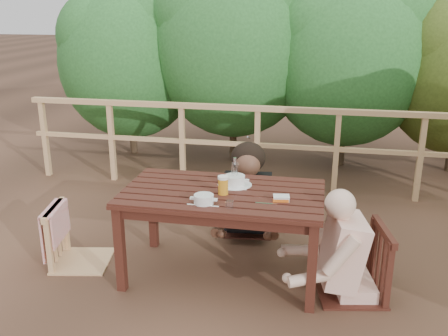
% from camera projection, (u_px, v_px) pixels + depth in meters
% --- Properties ---
extents(ground, '(60.00, 60.00, 0.00)m').
position_uv_depth(ground, '(223.00, 274.00, 4.09)').
color(ground, brown).
rests_on(ground, ground).
extents(table, '(1.55, 0.87, 0.72)m').
position_uv_depth(table, '(223.00, 234.00, 3.98)').
color(table, '#351710').
rests_on(table, ground).
extents(chair_left, '(0.55, 0.55, 0.95)m').
position_uv_depth(chair_left, '(78.00, 211.00, 4.14)').
color(chair_left, tan).
rests_on(chair_left, ground).
extents(chair_far, '(0.50, 0.50, 0.92)m').
position_uv_depth(chair_far, '(248.00, 185.00, 4.75)').
color(chair_far, '#351710').
rests_on(chair_far, ground).
extents(chair_right, '(0.59, 0.59, 1.02)m').
position_uv_depth(chair_right, '(354.00, 232.00, 3.68)').
color(chair_right, '#351710').
rests_on(chair_right, ground).
extents(woman, '(0.63, 0.75, 1.41)m').
position_uv_depth(woman, '(249.00, 160.00, 4.69)').
color(woman, black).
rests_on(woman, ground).
extents(diner_right, '(0.78, 0.68, 1.38)m').
position_uv_depth(diner_right, '(361.00, 209.00, 3.61)').
color(diner_right, beige).
rests_on(diner_right, ground).
extents(railing, '(5.60, 0.10, 1.01)m').
position_uv_depth(railing, '(257.00, 149.00, 5.79)').
color(railing, tan).
rests_on(railing, ground).
extents(hedge_row, '(6.60, 1.60, 3.80)m').
position_uv_depth(hedge_row, '(303.00, 21.00, 6.40)').
color(hedge_row, '#265C26').
rests_on(hedge_row, ground).
extents(soup_near, '(0.24, 0.24, 0.08)m').
position_uv_depth(soup_near, '(204.00, 200.00, 3.61)').
color(soup_near, white).
rests_on(soup_near, table).
extents(soup_far, '(0.27, 0.27, 0.09)m').
position_uv_depth(soup_far, '(235.00, 181.00, 3.98)').
color(soup_far, silver).
rests_on(soup_far, table).
extents(beer_glass, '(0.08, 0.08, 0.16)m').
position_uv_depth(beer_glass, '(223.00, 186.00, 3.78)').
color(beer_glass, gold).
rests_on(beer_glass, table).
extents(bottle, '(0.06, 0.06, 0.24)m').
position_uv_depth(bottle, '(235.00, 172.00, 3.98)').
color(bottle, white).
rests_on(bottle, table).
extents(tumbler, '(0.06, 0.06, 0.07)m').
position_uv_depth(tumbler, '(230.00, 205.00, 3.54)').
color(tumbler, white).
rests_on(tumbler, table).
extents(butter_tub, '(0.13, 0.10, 0.05)m').
position_uv_depth(butter_tub, '(281.00, 199.00, 3.67)').
color(butter_tub, silver).
rests_on(butter_tub, table).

